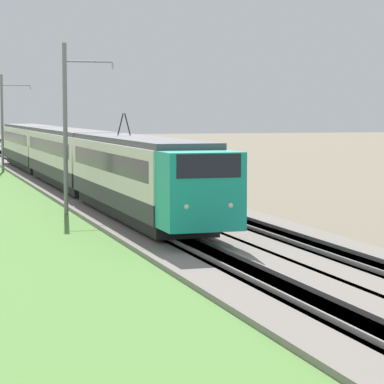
{
  "coord_description": "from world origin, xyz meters",
  "views": [
    {
      "loc": [
        -5.01,
        9.77,
        5.21
      ],
      "look_at": [
        26.83,
        0.0,
        2.25
      ],
      "focal_mm": 85.0,
      "sensor_mm": 36.0,
      "label": 1
    }
  ],
  "objects": [
    {
      "name": "catenary_mast_mid",
      "position": [
        39.65,
        2.54,
        4.42
      ],
      "size": [
        0.22,
        2.56,
        8.56
      ],
      "color": "slate",
      "rests_on": "ground"
    },
    {
      "name": "ballast_adjacent",
      "position": [
        50.0,
        -4.16,
        0.15
      ],
      "size": [
        240.0,
        4.4,
        0.3
      ],
      "color": "gray",
      "rests_on": "ground"
    },
    {
      "name": "ballast_main",
      "position": [
        50.0,
        0.0,
        0.15
      ],
      "size": [
        240.0,
        4.4,
        0.3
      ],
      "color": "gray",
      "rests_on": "ground"
    },
    {
      "name": "track_adjacent",
      "position": [
        50.0,
        -4.16,
        0.16
      ],
      "size": [
        240.0,
        1.57,
        0.45
      ],
      "color": "#4C4238",
      "rests_on": "ground"
    },
    {
      "name": "catenary_mast_far",
      "position": [
        72.78,
        2.54,
        4.29
      ],
      "size": [
        0.22,
        2.56,
        8.3
      ],
      "color": "slate",
      "rests_on": "ground"
    },
    {
      "name": "passenger_train",
      "position": [
        54.58,
        0.0,
        2.41
      ],
      "size": [
        59.06,
        2.96,
        5.13
      ],
      "rotation": [
        0.0,
        0.0,
        3.14
      ],
      "color": "#19A88E",
      "rests_on": "ground"
    },
    {
      "name": "track_main",
      "position": [
        50.0,
        0.0,
        0.16
      ],
      "size": [
        240.0,
        1.57,
        0.45
      ],
      "color": "#4C4238",
      "rests_on": "ground"
    }
  ]
}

